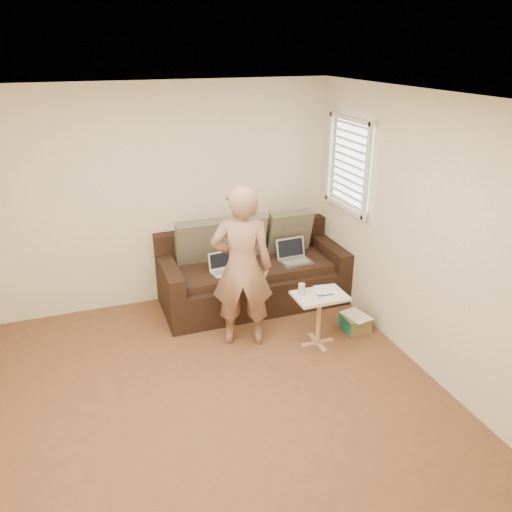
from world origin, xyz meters
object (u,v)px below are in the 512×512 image
(sofa, at_px, (253,271))
(drinking_glass, at_px, (302,289))
(striped_box, at_px, (356,323))
(person, at_px, (242,267))
(laptop_white, at_px, (225,273))
(side_table, at_px, (319,320))
(laptop_silver, at_px, (296,263))

(sofa, height_order, drinking_glass, sofa)
(sofa, relative_size, striped_box, 7.59)
(sofa, distance_m, person, 0.99)
(laptop_white, bearing_deg, side_table, -60.90)
(laptop_silver, xyz_separation_m, drinking_glass, (-0.35, -0.90, 0.13))
(laptop_white, height_order, person, person)
(laptop_white, relative_size, person, 0.18)
(laptop_silver, bearing_deg, person, -147.96)
(sofa, relative_size, side_table, 3.75)
(laptop_white, distance_m, drinking_glass, 1.07)
(laptop_silver, height_order, drinking_glass, drinking_glass)
(person, height_order, striped_box, person)
(laptop_white, height_order, side_table, laptop_white)
(laptop_silver, relative_size, side_table, 0.64)
(sofa, distance_m, laptop_white, 0.43)
(laptop_white, xyz_separation_m, side_table, (0.72, -0.98, -0.23))
(person, relative_size, drinking_glass, 14.43)
(laptop_silver, distance_m, striped_box, 1.02)
(sofa, xyz_separation_m, striped_box, (0.85, -1.01, -0.33))
(laptop_white, bearing_deg, person, -98.23)
(drinking_glass, bearing_deg, sofa, 98.00)
(side_table, bearing_deg, drinking_glass, 159.22)
(person, distance_m, striped_box, 1.49)
(laptop_white, distance_m, side_table, 1.24)
(striped_box, bearing_deg, sofa, 130.02)
(laptop_silver, distance_m, side_table, 1.01)
(person, xyz_separation_m, drinking_glass, (0.55, -0.26, -0.22))
(laptop_silver, bearing_deg, laptop_white, 175.97)
(laptop_silver, xyz_separation_m, person, (-0.90, -0.64, 0.35))
(side_table, relative_size, drinking_glass, 4.88)
(laptop_silver, relative_size, striped_box, 1.29)
(drinking_glass, height_order, striped_box, drinking_glass)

